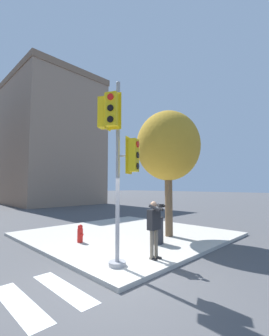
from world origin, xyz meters
The scene contains 8 objects.
ground_plane centered at (0.00, 0.00, 0.00)m, with size 160.00×160.00×0.00m, color #4C4C4F.
sidewalk_corner centered at (3.50, 3.50, 0.06)m, with size 8.00×8.00×0.12m.
traffic_signal_pole centered at (0.25, 0.47, 3.42)m, with size 0.96×1.18×5.19m.
person_photographer centered at (1.53, 0.19, 1.14)m, with size 0.50×0.53×1.70m.
street_tree centered at (4.33, 1.69, 4.05)m, with size 2.83×2.83×5.52m.
fire_hydrant centered at (1.02, 3.49, 0.46)m, with size 0.21×0.27×0.68m.
trash_bin centered at (2.98, 1.27, 0.62)m, with size 0.52×0.52×0.99m.
building_right centered at (9.59, 25.39, 8.28)m, with size 10.23×13.23×16.53m.
Camera 1 is at (-3.79, -4.22, 2.29)m, focal length 24.00 mm.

